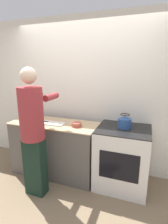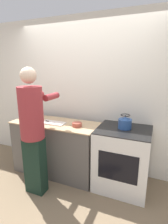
% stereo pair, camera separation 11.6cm
% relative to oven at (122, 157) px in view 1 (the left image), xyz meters
% --- Properties ---
extents(ground_plane, '(12.00, 12.00, 0.00)m').
position_rel_oven_xyz_m(ground_plane, '(-0.72, -0.34, -0.46)').
color(ground_plane, '#7A664C').
extents(wall_back, '(8.00, 0.05, 2.60)m').
position_rel_oven_xyz_m(wall_back, '(-0.72, 0.41, 0.84)').
color(wall_back, silver).
rests_on(wall_back, ground_plane).
extents(counter, '(1.44, 0.59, 0.90)m').
position_rel_oven_xyz_m(counter, '(-1.11, -0.05, -0.01)').
color(counter, '#5B5651').
rests_on(counter, ground_plane).
extents(oven, '(0.76, 0.68, 0.92)m').
position_rel_oven_xyz_m(oven, '(0.00, 0.00, 0.00)').
color(oven, silver).
rests_on(oven, ground_plane).
extents(person, '(0.36, 0.60, 1.78)m').
position_rel_oven_xyz_m(person, '(-1.12, -0.59, 0.52)').
color(person, black).
rests_on(person, ground_plane).
extents(cutting_board, '(0.40, 0.19, 0.02)m').
position_rel_oven_xyz_m(cutting_board, '(-1.11, -0.12, 0.45)').
color(cutting_board, silver).
rests_on(cutting_board, counter).
extents(knife, '(0.21, 0.05, 0.01)m').
position_rel_oven_xyz_m(knife, '(-1.17, -0.11, 0.46)').
color(knife, silver).
rests_on(knife, cutting_board).
extents(kettle, '(0.19, 0.19, 0.21)m').
position_rel_oven_xyz_m(kettle, '(0.00, 0.03, 0.55)').
color(kettle, '#284C8C').
rests_on(kettle, oven).
extents(bowl_prep, '(0.15, 0.15, 0.06)m').
position_rel_oven_xyz_m(bowl_prep, '(-0.69, -0.10, 0.47)').
color(bowl_prep, '#9E4738').
rests_on(bowl_prep, counter).
extents(canister_jar, '(0.13, 0.13, 0.17)m').
position_rel_oven_xyz_m(canister_jar, '(-1.49, -0.06, 0.52)').
color(canister_jar, '#4C4C51').
rests_on(canister_jar, counter).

